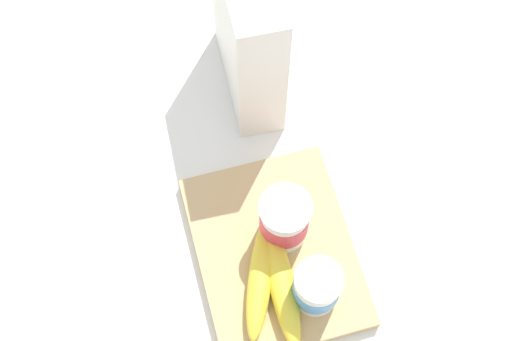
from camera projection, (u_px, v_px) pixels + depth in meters
ground_plane at (275, 254)px, 0.99m from camera, size 2.40×2.40×0.00m
cutting_board at (275, 251)px, 0.98m from camera, size 0.28×0.22×0.02m
cereal_box at (248, 31)px, 0.99m from camera, size 0.21×0.08×0.26m
yogurt_cup_front at (284, 219)px, 0.94m from camera, size 0.07×0.07×0.09m
yogurt_cup_back at (317, 287)px, 0.90m from camera, size 0.06×0.06×0.08m
banana_bunch at (272, 279)px, 0.93m from camera, size 0.19×0.10×0.03m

